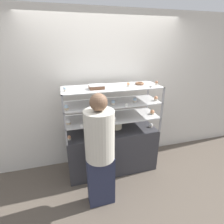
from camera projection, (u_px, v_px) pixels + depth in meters
name	position (u px, v px, depth m)	size (l,w,h in m)	color
ground_plane	(112.00, 168.00, 3.15)	(20.00, 20.00, 0.00)	brown
back_wall	(106.00, 92.00, 3.03)	(8.00, 0.05, 2.60)	silver
display_base	(112.00, 150.00, 3.01)	(1.49, 0.52, 0.75)	#333338
display_riser_lower	(112.00, 118.00, 2.79)	(1.49, 0.52, 0.25)	#99999E
display_riser_middle	(112.00, 103.00, 2.70)	(1.49, 0.52, 0.25)	#99999E
display_riser_upper	(112.00, 88.00, 2.61)	(1.49, 0.52, 0.25)	#99999E
layer_cake_centerpiece	(116.00, 125.00, 2.94)	(0.19, 0.19, 0.13)	beige
sheet_cake_frosted	(97.00, 87.00, 2.48)	(0.21, 0.17, 0.06)	brown
cupcake_0	(69.00, 138.00, 2.60)	(0.05, 0.05, 0.07)	beige
cupcake_1	(151.00, 125.00, 2.99)	(0.05, 0.05, 0.07)	beige
price_tag_0	(93.00, 140.00, 2.56)	(0.04, 0.00, 0.04)	white
cupcake_2	(68.00, 122.00, 2.54)	(0.07, 0.07, 0.07)	#CCB28C
cupcake_3	(114.00, 118.00, 2.65)	(0.07, 0.07, 0.07)	beige
cupcake_4	(152.00, 112.00, 2.89)	(0.07, 0.07, 0.07)	#CCB28C
price_tag_1	(82.00, 126.00, 2.43)	(0.04, 0.00, 0.04)	white
cupcake_5	(66.00, 107.00, 2.38)	(0.06, 0.06, 0.07)	#CCB28C
cupcake_6	(92.00, 105.00, 2.47)	(0.06, 0.06, 0.07)	beige
cupcake_7	(113.00, 102.00, 2.58)	(0.06, 0.06, 0.07)	beige
cupcake_8	(135.00, 100.00, 2.69)	(0.06, 0.06, 0.07)	beige
cupcake_9	(156.00, 98.00, 2.76)	(0.06, 0.06, 0.07)	beige
price_tag_2	(127.00, 105.00, 2.51)	(0.04, 0.00, 0.04)	white
cupcake_10	(65.00, 89.00, 2.35)	(0.05, 0.05, 0.07)	beige
cupcake_11	(128.00, 84.00, 2.61)	(0.05, 0.05, 0.07)	beige
cupcake_12	(157.00, 83.00, 2.70)	(0.05, 0.05, 0.07)	beige
price_tag_3	(150.00, 87.00, 2.51)	(0.04, 0.00, 0.04)	white
donut_glazed	(140.00, 83.00, 2.74)	(0.14, 0.14, 0.03)	brown
customer_figure	(100.00, 150.00, 2.19)	(0.37, 0.37, 1.58)	#282D47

